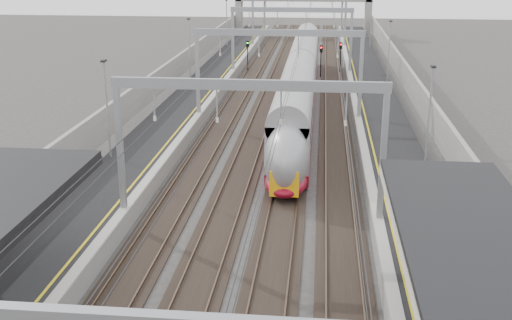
% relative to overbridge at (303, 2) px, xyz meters
% --- Properties ---
extents(platform_left, '(4.00, 120.00, 1.00)m').
position_rel_overbridge_xyz_m(platform_left, '(-8.00, -55.00, -4.81)').
color(platform_left, black).
rests_on(platform_left, ground).
extents(platform_right, '(4.00, 120.00, 1.00)m').
position_rel_overbridge_xyz_m(platform_right, '(8.00, -55.00, -4.81)').
color(platform_right, black).
rests_on(platform_right, ground).
extents(tracks, '(11.40, 140.00, 0.20)m').
position_rel_overbridge_xyz_m(tracks, '(0.00, -55.00, -5.26)').
color(tracks, black).
rests_on(tracks, ground).
extents(overhead_line, '(13.00, 140.00, 6.60)m').
position_rel_overbridge_xyz_m(overhead_line, '(0.00, -48.38, 0.83)').
color(overhead_line, gray).
rests_on(overhead_line, platform_left).
extents(overbridge, '(22.00, 2.20, 6.90)m').
position_rel_overbridge_xyz_m(overbridge, '(0.00, 0.00, 0.00)').
color(overbridge, gray).
rests_on(overbridge, ground).
extents(wall_left, '(0.30, 120.00, 3.20)m').
position_rel_overbridge_xyz_m(wall_left, '(-11.20, -55.00, -3.71)').
color(wall_left, gray).
rests_on(wall_left, ground).
extents(wall_right, '(0.30, 120.00, 3.20)m').
position_rel_overbridge_xyz_m(wall_right, '(11.20, -55.00, -3.71)').
color(wall_right, gray).
rests_on(wall_right, ground).
extents(train, '(2.55, 46.39, 4.03)m').
position_rel_overbridge_xyz_m(train, '(1.50, -52.93, -3.32)').
color(train, maroon).
rests_on(train, ground).
extents(bench, '(0.80, 1.82, 0.91)m').
position_rel_overbridge_xyz_m(bench, '(8.09, -86.79, -3.76)').
color(bench, black).
rests_on(bench, platform_right).
extents(signal_green, '(0.32, 0.32, 3.48)m').
position_rel_overbridge_xyz_m(signal_green, '(-5.20, -33.67, -2.89)').
color(signal_green, black).
rests_on(signal_green, ground).
extents(signal_red_near, '(0.32, 0.32, 3.48)m').
position_rel_overbridge_xyz_m(signal_red_near, '(3.20, -36.52, -2.89)').
color(signal_red_near, black).
rests_on(signal_red_near, ground).
extents(signal_red_far, '(0.32, 0.32, 3.48)m').
position_rel_overbridge_xyz_m(signal_red_far, '(5.40, -33.84, -2.89)').
color(signal_red_far, black).
rests_on(signal_red_far, ground).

